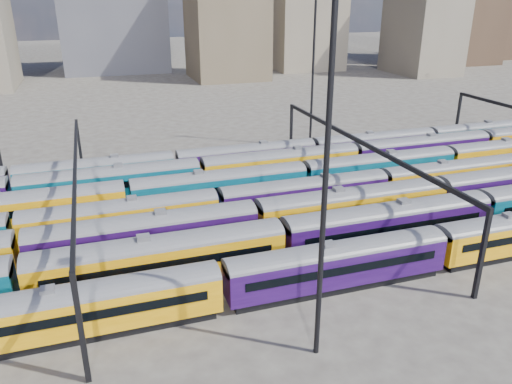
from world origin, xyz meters
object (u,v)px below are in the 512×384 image
object	(u,v)px
rake_0	(222,280)
mast_2	(327,160)
rake_1	(282,237)
rake_2	(256,216)

from	to	relation	value
rake_0	mast_2	distance (m)	14.25
rake_0	rake_1	xyz separation A→B (m)	(6.88, 5.00, 0.26)
mast_2	rake_0	bearing A→B (deg)	124.67
rake_2	mast_2	xyz separation A→B (m)	(-1.22, -17.00, 11.21)
rake_1	rake_2	distance (m)	5.07
rake_0	mast_2	world-z (taller)	mast_2
rake_2	rake_1	bearing A→B (deg)	-80.67
rake_2	mast_2	bearing A→B (deg)	-94.09
rake_1	mast_2	world-z (taller)	mast_2
rake_2	mast_2	size ratio (longest dim) A/B	4.99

